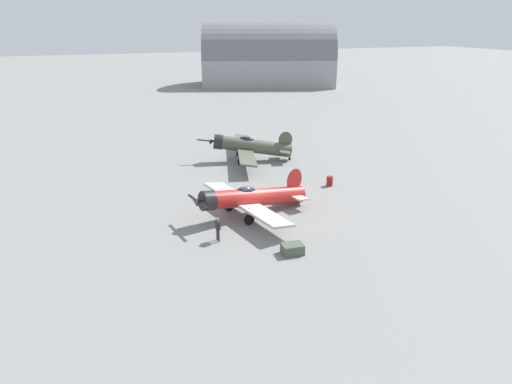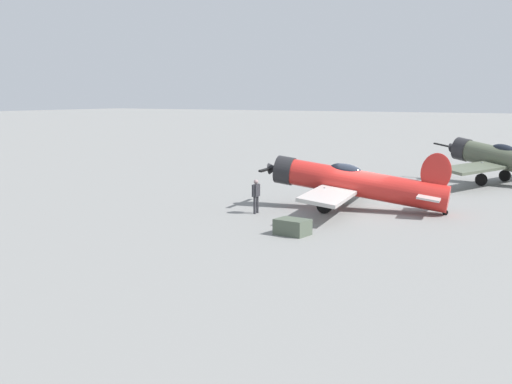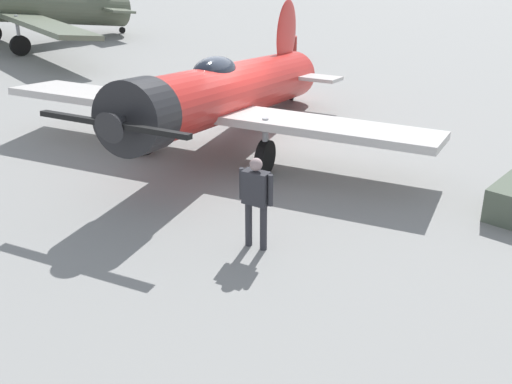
{
  "view_description": "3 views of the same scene",
  "coord_description": "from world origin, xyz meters",
  "views": [
    {
      "loc": [
        12.55,
        32.16,
        14.39
      ],
      "look_at": [
        0.0,
        -0.0,
        1.8
      ],
      "focal_mm": 33.09,
      "sensor_mm": 36.0,
      "label": 1
    },
    {
      "loc": [
        -12.4,
        31.79,
        5.93
      ],
      "look_at": [
        4.25,
        3.64,
        1.1
      ],
      "focal_mm": 45.99,
      "sensor_mm": 36.0,
      "label": 2
    },
    {
      "loc": [
        12.98,
        9.62,
        5.88
      ],
      "look_at": [
        4.25,
        3.64,
        1.1
      ],
      "focal_mm": 46.5,
      "sensor_mm": 36.0,
      "label": 3
    }
  ],
  "objects": [
    {
      "name": "distant_hangar",
      "position": [
        -31.33,
        -72.69,
        5.24
      ],
      "size": [
        33.28,
        25.09,
        15.99
      ],
      "rotation": [
        0.0,
        0.0,
        5.94
      ],
      "color": "#939399",
      "rests_on": "ground_plane"
    },
    {
      "name": "airplane_foreground",
      "position": [
        0.49,
        0.09,
        1.4
      ],
      "size": [
        9.75,
        11.0,
        3.2
      ],
      "rotation": [
        0.0,
        0.0,
        6.47
      ],
      "color": "red",
      "rests_on": "ground_plane"
    },
    {
      "name": "fuel_drum",
      "position": [
        -8.75,
        -3.7,
        0.45
      ],
      "size": [
        0.62,
        0.62,
        0.9
      ],
      "color": "maroon",
      "rests_on": "ground_plane"
    },
    {
      "name": "airplane_mid_apron",
      "position": [
        -4.75,
        -14.11,
        1.65
      ],
      "size": [
        10.05,
        12.71,
        3.26
      ],
      "rotation": [
        0.0,
        0.0,
        5.99
      ],
      "color": "#4C5442",
      "rests_on": "ground_plane"
    },
    {
      "name": "equipment_crate",
      "position": [
        0.28,
        7.27,
        0.34
      ],
      "size": [
        1.48,
        1.15,
        0.69
      ],
      "rotation": [
        0.0,
        0.0,
        6.18
      ],
      "color": "#4C5647",
      "rests_on": "ground_plane"
    },
    {
      "name": "ground_plane",
      "position": [
        0.0,
        0.0,
        0.0
      ],
      "size": [
        400.0,
        400.0,
        0.0
      ],
      "primitive_type": "plane",
      "color": "gray"
    },
    {
      "name": "ground_crew_mechanic",
      "position": [
        4.25,
        3.64,
        1.05
      ],
      "size": [
        0.27,
        0.67,
        1.74
      ],
      "rotation": [
        0.0,
        0.0,
        0.07
      ],
      "color": "#2D2D33",
      "rests_on": "ground_plane"
    }
  ]
}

